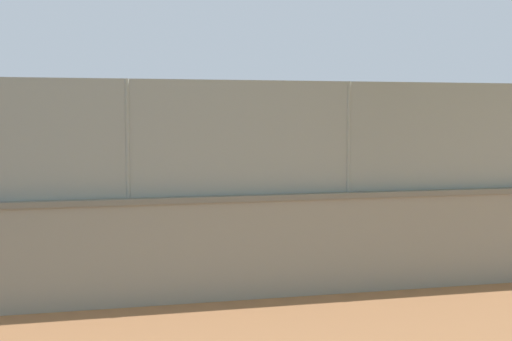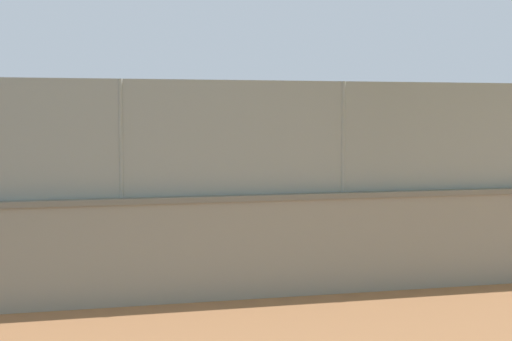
{
  "view_description": "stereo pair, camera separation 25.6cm",
  "coord_description": "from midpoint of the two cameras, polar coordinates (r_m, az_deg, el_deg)",
  "views": [
    {
      "loc": [
        6.34,
        20.96,
        2.59
      ],
      "look_at": [
        2.76,
        6.06,
        1.42
      ],
      "focal_mm": 50.56,
      "sensor_mm": 36.0,
      "label": 1
    },
    {
      "loc": [
        6.09,
        21.01,
        2.59
      ],
      "look_at": [
        2.76,
        6.06,
        1.42
      ],
      "focal_mm": 50.56,
      "sensor_mm": 36.0,
      "label": 2
    }
  ],
  "objects": [
    {
      "name": "ground_plane",
      "position": [
        22.04,
        2.95,
        -2.38
      ],
      "size": [
        260.0,
        260.0,
        0.0
      ],
      "primitive_type": "plane",
      "color": "#A36B42"
    },
    {
      "name": "fence_panel_on_wall",
      "position": [
        10.58,
        6.63,
        2.66
      ],
      "size": [
        31.9,
        0.53,
        1.61
      ],
      "color": "gray",
      "rests_on": "perimeter_wall"
    },
    {
      "name": "player_baseline_waiting",
      "position": [
        20.61,
        3.1,
        -0.43
      ],
      "size": [
        1.02,
        0.88,
        1.48
      ],
      "color": "#591919",
      "rests_on": "ground_plane"
    },
    {
      "name": "player_crossing_court",
      "position": [
        17.58,
        -10.74,
        -0.81
      ],
      "size": [
        1.29,
        0.8,
        1.72
      ],
      "color": "#B2B2B2",
      "rests_on": "ground_plane"
    },
    {
      "name": "perimeter_wall",
      "position": [
        10.74,
        6.56,
        -5.55
      ],
      "size": [
        32.48,
        0.87,
        1.47
      ],
      "color": "gray",
      "rests_on": "ground_plane"
    },
    {
      "name": "sports_ball",
      "position": [
        20.15,
        3.77,
        -2.87
      ],
      "size": [
        0.1,
        0.1,
        0.1
      ],
      "primitive_type": "sphere",
      "color": "yellow",
      "rests_on": "ground_plane"
    }
  ]
}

